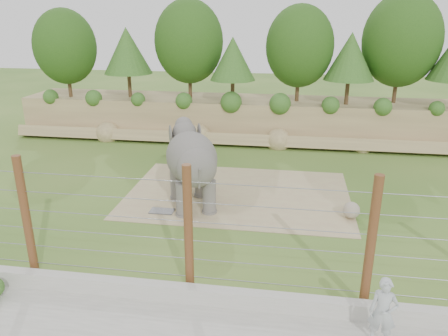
# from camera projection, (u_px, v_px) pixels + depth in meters

# --- Properties ---
(ground) EXTENTS (90.00, 90.00, 0.00)m
(ground) POSITION_uv_depth(u_px,v_px,m) (216.00, 223.00, 17.25)
(ground) COLOR #3B6521
(ground) RESTS_ON ground
(back_embankment) EXTENTS (30.00, 5.52, 8.77)m
(back_embankment) POSITION_uv_depth(u_px,v_px,m) (259.00, 77.00, 27.61)
(back_embankment) COLOR olive
(back_embankment) RESTS_ON ground
(dirt_patch) EXTENTS (10.00, 7.00, 0.02)m
(dirt_patch) POSITION_uv_depth(u_px,v_px,m) (238.00, 194.00, 19.96)
(dirt_patch) COLOR tan
(dirt_patch) RESTS_ON ground
(drain_grate) EXTENTS (1.00, 0.60, 0.03)m
(drain_grate) POSITION_uv_depth(u_px,v_px,m) (162.00, 211.00, 18.20)
(drain_grate) COLOR #262628
(drain_grate) RESTS_ON dirt_patch
(elephant) EXTENTS (3.26, 4.53, 3.37)m
(elephant) POSITION_uv_depth(u_px,v_px,m) (192.00, 169.00, 18.24)
(elephant) COLOR #5C5953
(elephant) RESTS_ON ground
(stone_ball) EXTENTS (0.68, 0.68, 0.68)m
(stone_ball) POSITION_uv_depth(u_px,v_px,m) (351.00, 210.00, 17.50)
(stone_ball) COLOR gray
(stone_ball) RESTS_ON dirt_patch
(retaining_wall) EXTENTS (26.00, 0.35, 0.50)m
(retaining_wall) POSITION_uv_depth(u_px,v_px,m) (186.00, 293.00, 12.51)
(retaining_wall) COLOR #A3A196
(retaining_wall) RESTS_ON ground
(barrier_fence) EXTENTS (20.26, 0.26, 4.00)m
(barrier_fence) POSITION_uv_depth(u_px,v_px,m) (188.00, 231.00, 12.39)
(barrier_fence) COLOR brown
(barrier_fence) RESTS_ON ground
(zookeeper) EXTENTS (0.76, 0.60, 1.86)m
(zookeeper) POSITION_uv_depth(u_px,v_px,m) (383.00, 312.00, 10.66)
(zookeeper) COLOR silver
(zookeeper) RESTS_ON walkway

